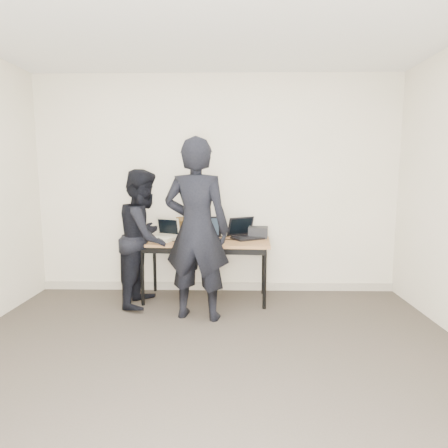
{
  "coord_description": "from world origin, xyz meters",
  "views": [
    {
      "loc": [
        0.18,
        -2.44,
        1.51
      ],
      "look_at": [
        0.1,
        1.6,
        0.95
      ],
      "focal_mm": 30.0,
      "sensor_mm": 36.0,
      "label": 1
    }
  ],
  "objects_px": {
    "desk": "(205,245)",
    "laptop_right": "(245,234)",
    "equipment_box": "(258,232)",
    "laptop_beige": "(163,236)",
    "person_typist": "(197,230)",
    "leather_satchel": "(192,227)",
    "person_observer": "(144,238)",
    "laptop_center": "(204,235)"
  },
  "relations": [
    {
      "from": "desk",
      "to": "leather_satchel",
      "type": "relative_size",
      "value": 4.09
    },
    {
      "from": "laptop_center",
      "to": "desk",
      "type": "bearing_deg",
      "value": 77.89
    },
    {
      "from": "laptop_right",
      "to": "person_observer",
      "type": "xyz_separation_m",
      "value": [
        -1.16,
        -0.28,
        -0.0
      ]
    },
    {
      "from": "desk",
      "to": "laptop_right",
      "type": "relative_size",
      "value": 3.37
    },
    {
      "from": "leather_satchel",
      "to": "laptop_right",
      "type": "bearing_deg",
      "value": -1.45
    },
    {
      "from": "laptop_right",
      "to": "leather_satchel",
      "type": "xyz_separation_m",
      "value": [
        -0.65,
        0.08,
        0.07
      ]
    },
    {
      "from": "laptop_center",
      "to": "leather_satchel",
      "type": "distance_m",
      "value": 0.32
    },
    {
      "from": "leather_satchel",
      "to": "person_typist",
      "type": "relative_size",
      "value": 0.2
    },
    {
      "from": "desk",
      "to": "equipment_box",
      "type": "distance_m",
      "value": 0.67
    },
    {
      "from": "laptop_right",
      "to": "person_observer",
      "type": "bearing_deg",
      "value": 163.8
    },
    {
      "from": "laptop_beige",
      "to": "person_observer",
      "type": "height_order",
      "value": "person_observer"
    },
    {
      "from": "equipment_box",
      "to": "person_observer",
      "type": "relative_size",
      "value": 0.15
    },
    {
      "from": "person_observer",
      "to": "laptop_beige",
      "type": "bearing_deg",
      "value": -45.49
    },
    {
      "from": "leather_satchel",
      "to": "laptop_center",
      "type": "bearing_deg",
      "value": -50.84
    },
    {
      "from": "leather_satchel",
      "to": "person_observer",
      "type": "distance_m",
      "value": 0.63
    },
    {
      "from": "laptop_beige",
      "to": "equipment_box",
      "type": "distance_m",
      "value": 1.14
    },
    {
      "from": "person_typist",
      "to": "leather_satchel",
      "type": "bearing_deg",
      "value": -70.02
    },
    {
      "from": "desk",
      "to": "equipment_box",
      "type": "xyz_separation_m",
      "value": [
        0.63,
        0.19,
        0.13
      ]
    },
    {
      "from": "laptop_center",
      "to": "equipment_box",
      "type": "relative_size",
      "value": 1.69
    },
    {
      "from": "laptop_center",
      "to": "leather_satchel",
      "type": "height_order",
      "value": "laptop_center"
    },
    {
      "from": "leather_satchel",
      "to": "person_observer",
      "type": "bearing_deg",
      "value": -139.38
    },
    {
      "from": "laptop_beige",
      "to": "laptop_center",
      "type": "bearing_deg",
      "value": 16.11
    },
    {
      "from": "laptop_right",
      "to": "person_typist",
      "type": "height_order",
      "value": "person_typist"
    },
    {
      "from": "desk",
      "to": "laptop_right",
      "type": "xyz_separation_m",
      "value": [
        0.47,
        0.15,
        0.12
      ]
    },
    {
      "from": "laptop_right",
      "to": "person_typist",
      "type": "xyz_separation_m",
      "value": [
        -0.52,
        -0.7,
        0.15
      ]
    },
    {
      "from": "laptop_right",
      "to": "equipment_box",
      "type": "height_order",
      "value": "laptop_right"
    },
    {
      "from": "desk",
      "to": "laptop_center",
      "type": "xyz_separation_m",
      "value": [
        -0.01,
        -0.03,
        0.12
      ]
    },
    {
      "from": "laptop_right",
      "to": "person_typist",
      "type": "relative_size",
      "value": 0.25
    },
    {
      "from": "equipment_box",
      "to": "laptop_beige",
      "type": "bearing_deg",
      "value": -171.88
    },
    {
      "from": "laptop_beige",
      "to": "equipment_box",
      "type": "relative_size",
      "value": 1.73
    },
    {
      "from": "desk",
      "to": "leather_satchel",
      "type": "bearing_deg",
      "value": 131.78
    },
    {
      "from": "equipment_box",
      "to": "person_observer",
      "type": "xyz_separation_m",
      "value": [
        -1.32,
        -0.32,
        -0.01
      ]
    },
    {
      "from": "leather_satchel",
      "to": "equipment_box",
      "type": "bearing_deg",
      "value": 3.13
    },
    {
      "from": "leather_satchel",
      "to": "equipment_box",
      "type": "relative_size",
      "value": 1.63
    },
    {
      "from": "laptop_beige",
      "to": "laptop_center",
      "type": "distance_m",
      "value": 0.49
    },
    {
      "from": "leather_satchel",
      "to": "person_typist",
      "type": "xyz_separation_m",
      "value": [
        0.13,
        -0.78,
        0.08
      ]
    },
    {
      "from": "laptop_beige",
      "to": "leather_satchel",
      "type": "xyz_separation_m",
      "value": [
        0.32,
        0.2,
        0.08
      ]
    },
    {
      "from": "desk",
      "to": "person_observer",
      "type": "xyz_separation_m",
      "value": [
        -0.69,
        -0.13,
        0.11
      ]
    },
    {
      "from": "laptop_right",
      "to": "equipment_box",
      "type": "bearing_deg",
      "value": -14.05
    },
    {
      "from": "desk",
      "to": "equipment_box",
      "type": "relative_size",
      "value": 6.68
    },
    {
      "from": "desk",
      "to": "equipment_box",
      "type": "bearing_deg",
      "value": 20.44
    },
    {
      "from": "desk",
      "to": "laptop_center",
      "type": "distance_m",
      "value": 0.13
    }
  ]
}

